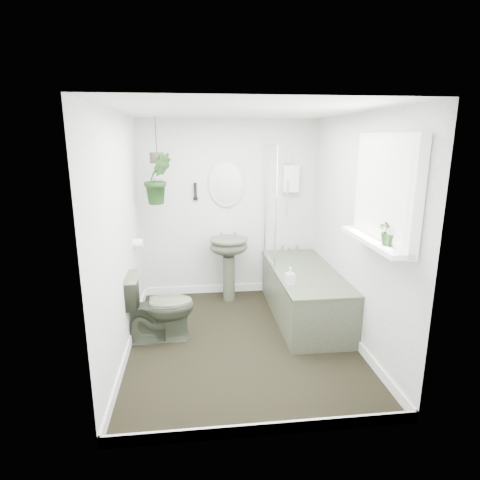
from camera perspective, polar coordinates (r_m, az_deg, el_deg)
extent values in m
cube|color=black|center=(4.33, 0.23, -14.21)|extent=(2.30, 2.80, 0.02)
cube|color=white|center=(3.82, 0.27, 18.07)|extent=(2.30, 2.80, 0.02)
cube|color=silver|center=(5.29, -1.57, 4.41)|extent=(2.30, 0.02, 2.30)
cube|color=silver|center=(2.58, 4.01, -6.37)|extent=(2.30, 0.02, 2.30)
cube|color=silver|center=(3.95, -16.69, 0.39)|extent=(0.02, 2.80, 2.30)
cube|color=silver|center=(4.21, 16.13, 1.27)|extent=(0.02, 2.80, 2.30)
cube|color=white|center=(4.31, 0.24, -13.51)|extent=(2.30, 2.80, 0.10)
cube|color=white|center=(5.30, 7.22, 8.68)|extent=(0.20, 0.10, 0.35)
ellipsoid|color=beige|center=(5.20, -1.93, 8.12)|extent=(0.46, 0.03, 0.62)
cylinder|color=black|center=(5.18, -6.36, 6.91)|extent=(0.04, 0.04, 0.22)
cylinder|color=white|center=(4.67, -14.32, -0.51)|extent=(0.11, 0.11, 0.11)
cube|color=white|center=(3.47, 20.02, 6.68)|extent=(0.08, 1.00, 0.90)
cube|color=white|center=(3.52, 18.42, -0.09)|extent=(0.18, 1.00, 0.04)
cube|color=white|center=(3.45, 19.35, 6.69)|extent=(0.01, 0.86, 0.76)
imported|color=#424B38|center=(4.29, -11.49, -9.22)|extent=(0.75, 0.47, 0.74)
imported|color=black|center=(3.31, 20.64, 1.22)|extent=(0.21, 0.18, 0.23)
imported|color=black|center=(4.77, -11.59, 8.55)|extent=(0.39, 0.35, 0.59)
imported|color=#2D2727|center=(4.19, 7.12, -5.12)|extent=(0.10, 0.10, 0.19)
cylinder|color=#3D332A|center=(4.75, -11.74, 11.37)|extent=(0.16, 0.16, 0.12)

